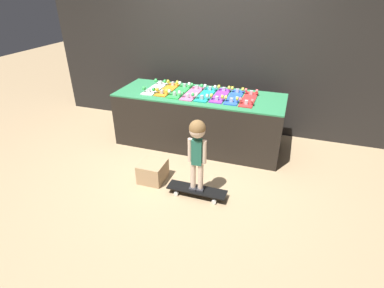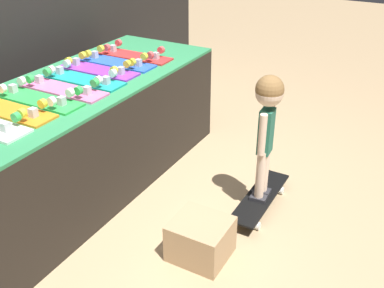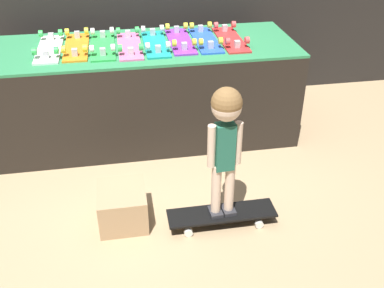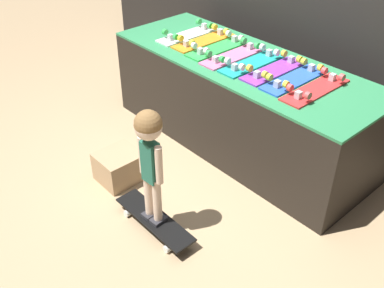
# 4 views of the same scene
# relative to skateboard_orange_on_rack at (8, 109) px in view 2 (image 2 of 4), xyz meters

# --- Properties ---
(ground_plane) EXTENTS (16.00, 16.00, 0.00)m
(ground_plane) POSITION_rel_skateboard_orange_on_rack_xyz_m (0.49, -0.53, -0.80)
(ground_plane) COLOR tan
(display_rack) EXTENTS (2.37, 0.85, 0.78)m
(display_rack) POSITION_rel_skateboard_orange_on_rack_xyz_m (0.49, -0.03, -0.41)
(display_rack) COLOR black
(display_rack) RESTS_ON ground_plane
(skateboard_orange_on_rack) EXTENTS (0.18, 0.61, 0.09)m
(skateboard_orange_on_rack) POSITION_rel_skateboard_orange_on_rack_xyz_m (0.00, 0.00, 0.00)
(skateboard_orange_on_rack) COLOR orange
(skateboard_orange_on_rack) RESTS_ON display_rack
(skateboard_green_on_rack) EXTENTS (0.18, 0.61, 0.09)m
(skateboard_green_on_rack) POSITION_rel_skateboard_orange_on_rack_xyz_m (0.20, -0.02, 0.00)
(skateboard_green_on_rack) COLOR green
(skateboard_green_on_rack) RESTS_ON display_rack
(skateboard_pink_on_rack) EXTENTS (0.18, 0.61, 0.09)m
(skateboard_pink_on_rack) POSITION_rel_skateboard_orange_on_rack_xyz_m (0.40, -0.04, 0.00)
(skateboard_pink_on_rack) COLOR pink
(skateboard_pink_on_rack) RESTS_ON display_rack
(skateboard_teal_on_rack) EXTENTS (0.18, 0.61, 0.09)m
(skateboard_teal_on_rack) POSITION_rel_skateboard_orange_on_rack_xyz_m (0.59, -0.03, 0.00)
(skateboard_teal_on_rack) COLOR teal
(skateboard_teal_on_rack) RESTS_ON display_rack
(skateboard_purple_on_rack) EXTENTS (0.18, 0.61, 0.09)m
(skateboard_purple_on_rack) POSITION_rel_skateboard_orange_on_rack_xyz_m (0.79, -0.00, 0.00)
(skateboard_purple_on_rack) COLOR purple
(skateboard_purple_on_rack) RESTS_ON display_rack
(skateboard_blue_on_rack) EXTENTS (0.18, 0.61, 0.09)m
(skateboard_blue_on_rack) POSITION_rel_skateboard_orange_on_rack_xyz_m (0.99, -0.01, 0.00)
(skateboard_blue_on_rack) COLOR blue
(skateboard_blue_on_rack) RESTS_ON display_rack
(skateboard_red_on_rack) EXTENTS (0.18, 0.61, 0.09)m
(skateboard_red_on_rack) POSITION_rel_skateboard_orange_on_rack_xyz_m (1.19, -0.03, 0.00)
(skateboard_red_on_rack) COLOR red
(skateboard_red_on_rack) RESTS_ON display_rack
(skateboard_on_floor) EXTENTS (0.68, 0.18, 0.09)m
(skateboard_on_floor) POSITION_rel_skateboard_orange_on_rack_xyz_m (0.86, -1.25, -0.72)
(skateboard_on_floor) COLOR black
(skateboard_on_floor) RESTS_ON ground_plane
(child) EXTENTS (0.20, 0.17, 0.85)m
(child) POSITION_rel_skateboard_orange_on_rack_xyz_m (0.86, -1.25, -0.11)
(child) COLOR #2D2D33
(child) RESTS_ON skateboard_on_floor
(storage_box) EXTENTS (0.30, 0.32, 0.24)m
(storage_box) POSITION_rel_skateboard_orange_on_rack_xyz_m (0.25, -1.12, -0.68)
(storage_box) COLOR tan
(storage_box) RESTS_ON ground_plane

